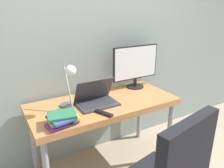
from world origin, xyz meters
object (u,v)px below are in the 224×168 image
at_px(laptop, 96,99).
at_px(game_controller, 72,121).
at_px(monitor, 136,65).
at_px(book_stack, 62,119).
at_px(desk_lamp, 69,81).

bearing_deg(laptop, game_controller, -145.20).
relative_size(monitor, book_stack, 2.20).
distance_m(desk_lamp, game_controller, 0.35).
xyz_separation_m(laptop, monitor, (0.60, 0.20, 0.22)).
relative_size(laptop, monitor, 0.65).
relative_size(book_stack, game_controller, 1.85).
bearing_deg(desk_lamp, laptop, 4.78).
bearing_deg(monitor, desk_lamp, -165.38).
xyz_separation_m(laptop, desk_lamp, (-0.26, -0.02, 0.24)).
distance_m(book_stack, game_controller, 0.08).
bearing_deg(monitor, laptop, -161.37).
height_order(desk_lamp, book_stack, desk_lamp).
xyz_separation_m(monitor, game_controller, (-0.94, -0.44, -0.25)).
xyz_separation_m(monitor, desk_lamp, (-0.86, -0.22, 0.02)).
height_order(laptop, book_stack, laptop).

